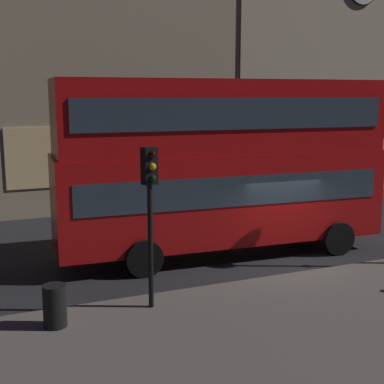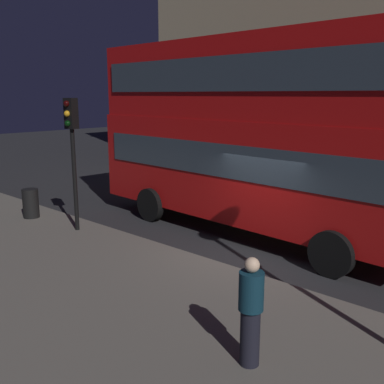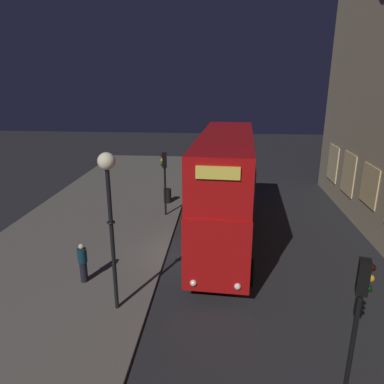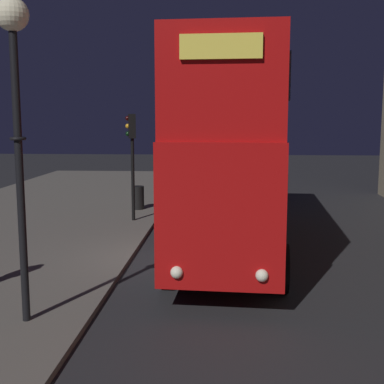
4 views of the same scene
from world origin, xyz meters
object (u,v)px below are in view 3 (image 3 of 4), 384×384
object	(u,v)px
traffic_light_near_kerb	(164,171)
street_lamp	(109,192)
litter_bin	(168,196)
traffic_light_far_side	(360,304)
double_decker_bus	(225,185)
pedestrian	(83,262)

from	to	relation	value
traffic_light_near_kerb	street_lamp	distance (m)	9.41
litter_bin	traffic_light_far_side	bearing A→B (deg)	24.87
traffic_light_far_side	litter_bin	bearing A→B (deg)	40.60
traffic_light_near_kerb	litter_bin	xyz separation A→B (m)	(-2.26, -0.21, -2.27)
double_decker_bus	traffic_light_near_kerb	distance (m)	4.95
double_decker_bus	traffic_light_far_side	distance (m)	9.51
traffic_light_far_side	pedestrian	distance (m)	10.18
traffic_light_near_kerb	street_lamp	world-z (taller)	street_lamp
traffic_light_near_kerb	pedestrian	bearing A→B (deg)	-26.66
pedestrian	litter_bin	world-z (taller)	pedestrian
traffic_light_near_kerb	traffic_light_far_side	distance (m)	14.13
pedestrian	traffic_light_far_side	bearing A→B (deg)	-100.47
traffic_light_far_side	litter_bin	size ratio (longest dim) A/B	4.34
traffic_light_near_kerb	pedestrian	distance (m)	8.16
litter_bin	street_lamp	bearing A→B (deg)	-0.48
double_decker_bus	traffic_light_near_kerb	world-z (taller)	double_decker_bus
traffic_light_near_kerb	traffic_light_far_side	world-z (taller)	traffic_light_far_side
traffic_light_near_kerb	litter_bin	size ratio (longest dim) A/B	4.06
traffic_light_far_side	litter_bin	xyz separation A→B (m)	(-14.75, -6.84, -2.33)
traffic_light_near_kerb	pedestrian	size ratio (longest dim) A/B	2.29
traffic_light_near_kerb	double_decker_bus	bearing A→B (deg)	33.80
double_decker_bus	street_lamp	size ratio (longest dim) A/B	1.87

